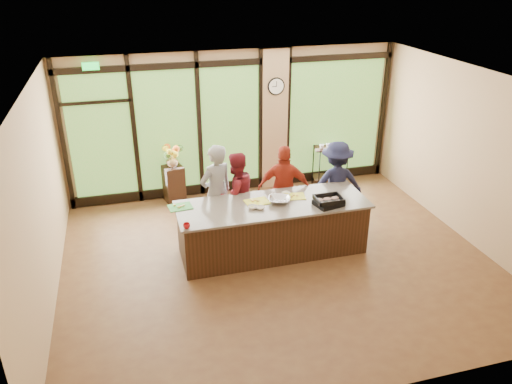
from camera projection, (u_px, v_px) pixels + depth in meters
floor at (277, 260)px, 8.41m from camera, size 7.00×7.00×0.00m
ceiling at (281, 82)px, 7.13m from camera, size 7.00×7.00×0.00m
back_wall at (235, 123)px, 10.39m from camera, size 7.00×0.00×7.00m
left_wall at (39, 205)px, 6.92m from camera, size 0.00×6.00×6.00m
right_wall at (471, 157)px, 8.62m from camera, size 0.00×6.00×6.00m
window_wall at (243, 128)px, 10.43m from camera, size 6.90×0.12×3.00m
island_base at (272, 229)px, 8.48m from camera, size 3.10×1.00×0.88m
countertop at (273, 205)px, 8.29m from camera, size 3.20×1.10×0.04m
wall_clock at (276, 86)px, 10.16m from camera, size 0.36×0.04×0.36m
cook_left at (216, 193)px, 8.69m from camera, size 0.77×0.66×1.79m
cook_midleft at (236, 195)px, 8.87m from camera, size 0.94×0.85×1.59m
cook_midright at (284, 189)px, 9.03m from camera, size 1.04×0.71×1.64m
cook_right at (336, 183)px, 9.28m from camera, size 1.11×0.72×1.63m
roasting_pan at (329, 203)px, 8.21m from camera, size 0.51×0.44×0.08m
mixing_bowl at (279, 200)px, 8.29m from camera, size 0.46×0.46×0.09m
cutting_board_left at (180, 207)px, 8.15m from camera, size 0.41×0.32×0.01m
cutting_board_center at (257, 202)px, 8.32m from camera, size 0.42×0.34×0.01m
cutting_board_right at (294, 196)px, 8.51m from camera, size 0.42×0.34×0.01m
prep_bowl_near at (253, 207)px, 8.10m from camera, size 0.20×0.20×0.05m
prep_bowl_mid at (260, 208)px, 8.09m from camera, size 0.16×0.16×0.04m
prep_bowl_far at (286, 193)px, 8.60m from camera, size 0.18×0.18×0.03m
red_ramekin at (187, 226)px, 7.49m from camera, size 0.13×0.13×0.08m
flower_stand at (174, 184)px, 10.31m from camera, size 0.46×0.46×0.77m
flower_vase at (172, 161)px, 10.09m from camera, size 0.32×0.32×0.26m
bar_cart at (330, 160)px, 10.96m from camera, size 0.78×0.55×0.98m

